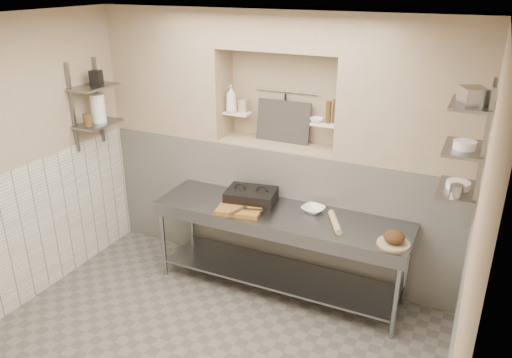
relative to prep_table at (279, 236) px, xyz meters
The scene contains 47 objects.
floor 1.39m from the prep_table, 101.97° to the right, with size 4.00×3.90×0.10m, color #615B56.
ceiling 2.52m from the prep_table, 101.97° to the right, with size 4.00×3.90×0.10m, color silver.
wall_left 2.70m from the prep_table, 152.79° to the right, with size 0.10×3.90×2.80m, color tan.
wall_right 2.28m from the prep_table, 33.33° to the right, with size 0.10×3.90×2.80m, color tan.
wall_back 1.14m from the prep_table, 107.08° to the left, with size 4.00×0.10×2.80m, color tan.
backwall_lower 0.62m from the prep_table, 113.88° to the left, with size 4.00×0.40×1.40m, color silver.
alcove_sill 0.99m from the prep_table, 113.88° to the left, with size 1.30×0.40×0.02m, color tan.
backwall_pillar_left 2.22m from the prep_table, 160.22° to the left, with size 1.35×0.40×1.40m, color tan.
backwall_pillar_right 1.90m from the prep_table, 27.82° to the left, with size 1.35×0.40×1.40m, color tan.
backwall_header 2.05m from the prep_table, 113.88° to the left, with size 1.30×0.40×0.40m, color tan.
wainscot_left 2.53m from the prep_table, 152.17° to the right, with size 0.02×3.90×1.40m, color silver.
alcove_shelf_left 1.42m from the prep_table, 142.95° to the left, with size 0.28×0.16×0.03m, color white.
alcove_shelf_right 1.23m from the prep_table, 66.28° to the left, with size 0.28×0.16×0.03m, color white.
utensil_rail 1.52m from the prep_table, 108.80° to the left, with size 0.02×0.02×0.70m, color gray.
hanging_steel 1.37m from the prep_table, 109.29° to the left, with size 0.02×0.02×0.30m, color black.
splash_panel 1.23m from the prep_table, 110.62° to the left, with size 0.60×0.02×0.45m, color #383330.
shelf_rail_left_a 2.51m from the prep_table, behind, with size 0.03×0.03×0.95m, color slate.
shelf_rail_left_b 2.53m from the prep_table, behind, with size 0.03×0.03×0.95m, color slate.
wall_shelf_left_lower 2.30m from the prep_table, behind, with size 0.30×0.50×0.03m, color slate.
wall_shelf_left_upper 2.50m from the prep_table, behind, with size 0.30×0.50×0.03m, color slate.
shelf_rail_right_a 2.11m from the prep_table, ahead, with size 0.03×0.03×1.05m, color slate.
shelf_rail_right_b 2.13m from the prep_table, 10.94° to the right, with size 0.03×0.03×1.05m, color slate.
wall_shelf_right_lower 1.81m from the prep_table, ahead, with size 0.30×0.50×0.03m, color slate.
wall_shelf_right_mid 2.00m from the prep_table, ahead, with size 0.30×0.50×0.03m, color slate.
wall_shelf_right_upper 2.23m from the prep_table, ahead, with size 0.30×0.50×0.03m, color slate.
prep_table is the anchor object (origin of this frame).
panini_press 0.50m from the prep_table, 163.23° to the left, with size 0.56×0.44×0.14m.
cutting_board 0.49m from the prep_table, 160.97° to the right, with size 0.44×0.31×0.04m, color #905D23.
knife_blade 0.41m from the prep_table, 152.38° to the right, with size 0.24×0.03×0.01m, color gray.
tongs 0.52m from the prep_table, 148.99° to the right, with size 0.02×0.02×0.25m, color gray.
mixing_bowl 0.44m from the prep_table, 30.27° to the left, with size 0.22×0.22×0.05m, color white.
rolling_pin 0.64m from the prep_table, ahead, with size 0.06×0.06×0.42m, color tan.
bread_board 1.19m from the prep_table, ahead, with size 0.29×0.29×0.02m, color tan.
bread_loaf 1.20m from the prep_table, ahead, with size 0.19×0.19×0.11m, color #4C2D19.
bottle_soap 1.55m from the prep_table, 146.77° to the left, with size 0.11×0.12×0.30m, color white.
jar_alcove 1.47m from the prep_table, 138.53° to the left, with size 0.09×0.09×0.13m, color tan.
bowl_alcove 1.24m from the prep_table, 74.26° to the left, with size 0.14×0.14×0.04m, color white.
condiment_a 1.38m from the prep_table, 60.75° to the left, with size 0.06×0.06×0.24m, color #4B3319.
condiment_b 1.34m from the prep_table, 64.35° to the left, with size 0.06×0.06×0.23m, color #4B3319.
condiment_c 1.32m from the prep_table, 59.44° to the left, with size 0.06×0.06×0.11m, color white.
jug_left 2.38m from the prep_table, behind, with size 0.15×0.15×0.30m, color white.
jar_left 2.35m from the prep_table, behind, with size 0.09×0.09×0.13m, color #4B3319.
box_left_upper 2.54m from the prep_table, behind, with size 0.11×0.11×0.15m, color black.
bowl_right 1.83m from the prep_table, ahead, with size 0.19×0.19×0.06m, color white.
canister_right 1.86m from the prep_table, 11.33° to the right, with size 0.10×0.10×0.10m, color gray.
bowl_right_mid 2.03m from the prep_table, ahead, with size 0.17×0.17×0.06m, color white.
basket_right 2.29m from the prep_table, ahead, with size 0.17×0.20×0.13m, color gray.
Camera 1 is at (1.94, -2.95, 3.10)m, focal length 35.00 mm.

